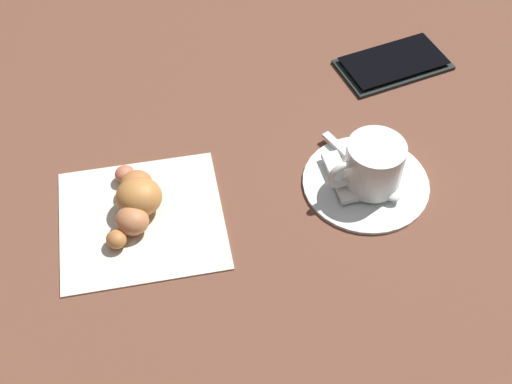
{
  "coord_description": "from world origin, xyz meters",
  "views": [
    {
      "loc": [
        0.01,
        -0.44,
        0.57
      ],
      "look_at": [
        0.02,
        0.01,
        0.02
      ],
      "focal_mm": 48.0,
      "sensor_mm": 36.0,
      "label": 1
    }
  ],
  "objects": [
    {
      "name": "ground_plane",
      "position": [
        0.0,
        0.0,
        0.0
      ],
      "size": [
        1.8,
        1.8,
        0.0
      ],
      "primitive_type": "plane",
      "color": "brown"
    },
    {
      "name": "saucer",
      "position": [
        0.14,
        0.03,
        0.0
      ],
      "size": [
        0.14,
        0.14,
        0.01
      ],
      "primitive_type": "cylinder",
      "color": "white",
      "rests_on": "ground"
    },
    {
      "name": "espresso_cup",
      "position": [
        0.14,
        0.03,
        0.04
      ],
      "size": [
        0.08,
        0.06,
        0.05
      ],
      "color": "white",
      "rests_on": "saucer"
    },
    {
      "name": "teaspoon",
      "position": [
        0.14,
        0.03,
        0.01
      ],
      "size": [
        0.08,
        0.11,
        0.01
      ],
      "color": "silver",
      "rests_on": "saucer"
    },
    {
      "name": "sugar_packet",
      "position": [
        0.11,
        0.03,
        0.01
      ],
      "size": [
        0.03,
        0.07,
        0.01
      ],
      "primitive_type": "cube",
      "rotation": [
        0.0,
        0.0,
        11.23
      ],
      "color": "white",
      "rests_on": "saucer"
    },
    {
      "name": "napkin",
      "position": [
        -0.1,
        -0.01,
        0.0
      ],
      "size": [
        0.19,
        0.18,
        0.0
      ],
      "primitive_type": "cube",
      "rotation": [
        0.0,
        0.0,
        0.17
      ],
      "color": "silver",
      "rests_on": "ground"
    },
    {
      "name": "croissant",
      "position": [
        -0.11,
        -0.0,
        0.02
      ],
      "size": [
        0.06,
        0.12,
        0.04
      ],
      "color": "#B26D37",
      "rests_on": "napkin"
    },
    {
      "name": "cell_phone",
      "position": [
        0.2,
        0.22,
        0.0
      ],
      "size": [
        0.15,
        0.12,
        0.01
      ],
      "color": "black",
      "rests_on": "ground"
    }
  ]
}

